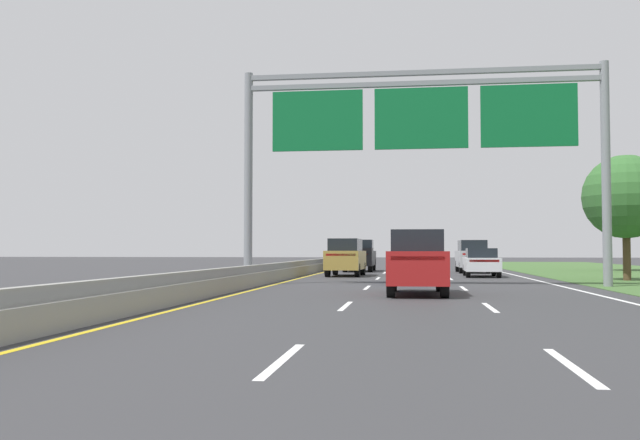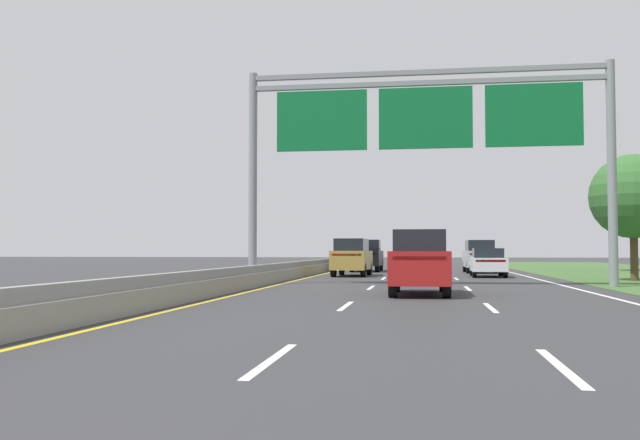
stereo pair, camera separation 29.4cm
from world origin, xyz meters
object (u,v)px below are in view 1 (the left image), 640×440
car_white_right_lane_sedan (481,262)px  car_red_centre_lane_suv (417,261)px  roadside_tree_mid (626,197)px  car_silver_right_lane_suv (472,256)px  pickup_truck_black (360,256)px  car_blue_centre_lane_sedan (410,265)px  overhead_sign_gantry (421,129)px  car_gold_left_lane_suv (346,257)px  roadside_tree_far (624,200)px

car_white_right_lane_sedan → car_red_centre_lane_suv: bearing=168.5°
roadside_tree_mid → car_silver_right_lane_suv: bearing=118.9°
pickup_truck_black → car_blue_centre_lane_sedan: 17.53m
overhead_sign_gantry → car_blue_centre_lane_sedan: size_ratio=3.42×
car_gold_left_lane_suv → car_blue_centre_lane_sedan: bearing=-154.6°
car_silver_right_lane_suv → car_white_right_lane_sedan: 6.98m
car_silver_right_lane_suv → roadside_tree_mid: 13.32m
car_silver_right_lane_suv → car_white_right_lane_sedan: (-0.11, -6.97, -0.28)m
overhead_sign_gantry → car_blue_centre_lane_sedan: 6.11m
car_blue_centre_lane_sedan → car_red_centre_lane_suv: size_ratio=0.94×
car_silver_right_lane_suv → overhead_sign_gantry: bearing=168.1°
car_red_centre_lane_suv → car_gold_left_lane_suv: bearing=13.3°
pickup_truck_black → car_blue_centre_lane_sedan: bearing=-168.4°
car_blue_centre_lane_sedan → car_red_centre_lane_suv: 7.89m
car_gold_left_lane_suv → roadside_tree_far: (18.63, 11.80, 3.87)m
pickup_truck_black → car_silver_right_lane_suv: size_ratio=1.15×
car_red_centre_lane_suv → roadside_tree_far: roadside_tree_far is taller
car_silver_right_lane_suv → car_gold_left_lane_suv: bearing=131.6°
pickup_truck_black → car_silver_right_lane_suv: 7.78m
car_blue_centre_lane_sedan → car_gold_left_lane_suv: 8.97m
pickup_truck_black → car_silver_right_lane_suv: pickup_truck_black is taller
roadside_tree_mid → car_red_centre_lane_suv: bearing=-130.9°
car_silver_right_lane_suv → car_white_right_lane_sedan: car_silver_right_lane_suv is taller
overhead_sign_gantry → car_blue_centre_lane_sedan: (-0.49, 2.20, -5.67)m
car_gold_left_lane_suv → roadside_tree_mid: bearing=-106.4°
car_red_centre_lane_suv → roadside_tree_mid: roadside_tree_mid is taller
car_white_right_lane_sedan → roadside_tree_far: (11.10, 11.87, 4.15)m
car_silver_right_lane_suv → car_white_right_lane_sedan: size_ratio=1.06×
car_gold_left_lane_suv → car_white_right_lane_sedan: 7.54m
overhead_sign_gantry → car_silver_right_lane_suv: size_ratio=3.19×
overhead_sign_gantry → roadside_tree_far: size_ratio=1.99×
pickup_truck_black → roadside_tree_far: size_ratio=0.71×
car_white_right_lane_sedan → car_silver_right_lane_suv: bearing=0.5°
car_silver_right_lane_suv → roadside_tree_far: size_ratio=0.62×
car_gold_left_lane_suv → car_red_centre_lane_suv: size_ratio=1.01×
car_gold_left_lane_suv → roadside_tree_far: size_ratio=0.63×
overhead_sign_gantry → roadside_tree_far: (14.51, 22.19, -1.52)m
overhead_sign_gantry → car_red_centre_lane_suv: bearing=-92.6°
pickup_truck_black → roadside_tree_far: 19.11m
pickup_truck_black → roadside_tree_mid: size_ratio=0.89×
overhead_sign_gantry → pickup_truck_black: size_ratio=2.79×
car_white_right_lane_sedan → roadside_tree_mid: bearing=-123.2°
car_blue_centre_lane_sedan → car_gold_left_lane_suv: size_ratio=0.93×
overhead_sign_gantry → car_silver_right_lane_suv: 18.45m
pickup_truck_black → car_blue_centre_lane_sedan: (3.49, -17.18, -0.26)m
car_red_centre_lane_suv → car_blue_centre_lane_sedan: bearing=1.5°
car_blue_centre_lane_sedan → car_red_centre_lane_suv: car_red_centre_lane_suv is taller
overhead_sign_gantry → car_silver_right_lane_suv: overhead_sign_gantry is taller
pickup_truck_black → car_white_right_lane_sedan: (7.39, -9.06, -0.26)m
car_gold_left_lane_suv → car_red_centre_lane_suv: bearing=-165.0°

